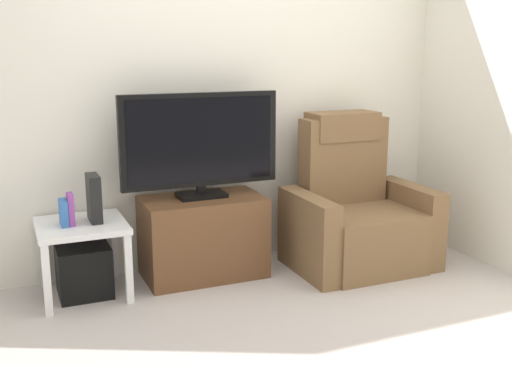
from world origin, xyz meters
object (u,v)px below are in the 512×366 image
television (200,143)px  recliner_armchair (356,213)px  book_leftmost (64,213)px  book_middle (71,209)px  tv_stand (203,237)px  subwoofer_box (84,270)px  game_console (94,198)px  side_table (82,235)px

television → recliner_armchair: 1.24m
recliner_armchair → book_leftmost: recliner_armchair is taller
television → book_middle: size_ratio=5.44×
book_leftmost → tv_stand: bearing=2.8°
book_leftmost → book_middle: book_middle is taller
recliner_armchair → book_middle: size_ratio=5.46×
subwoofer_box → game_console: size_ratio=1.09×
tv_stand → television: (0.00, 0.02, 0.65)m
subwoofer_box → game_console: (0.09, 0.01, 0.46)m
recliner_armchair → book_middle: 1.96m
tv_stand → television: 0.65m
side_table → game_console: game_console is taller
television → book_leftmost: (-0.90, -0.06, -0.37)m
television → book_leftmost: television is taller
tv_stand → recliner_armchair: bearing=-10.1°
television → subwoofer_box: (-0.80, -0.04, -0.76)m
tv_stand → book_leftmost: (-0.90, -0.04, 0.28)m
side_table → subwoofer_box: 0.24m
tv_stand → side_table: 0.81m
television → side_table: 0.96m
television → tv_stand: bearing=-90.0°
recliner_armchair → television: bearing=177.5°
recliner_armchair → book_middle: (-1.95, 0.15, 0.20)m
recliner_armchair → tv_stand: bearing=178.5°
tv_stand → side_table: size_ratio=1.50×
tv_stand → book_leftmost: bearing=-177.2°
tv_stand → game_console: size_ratio=2.74×
book_middle → recliner_armchair: bearing=-4.4°
subwoofer_box → book_middle: 0.42m
subwoofer_box → book_leftmost: (-0.10, -0.02, 0.39)m
tv_stand → game_console: 0.79m
television → game_console: size_ratio=3.64×
tv_stand → book_leftmost: size_ratio=5.02×
side_table → game_console: size_ratio=1.82×
recliner_armchair → book_leftmost: (-1.99, 0.15, 0.18)m
subwoofer_box → game_console: game_console is taller
subwoofer_box → book_middle: book_middle is taller
side_table → book_middle: (-0.06, -0.02, 0.17)m
side_table → television: bearing=3.1°
subwoofer_box → book_leftmost: size_ratio=2.00×
recliner_armchair → subwoofer_box: size_ratio=3.34×
television → book_middle: (-0.86, -0.06, -0.35)m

